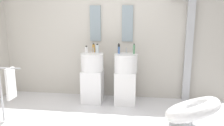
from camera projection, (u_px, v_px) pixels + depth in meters
rear_partition at (112, 35)px, 4.62m from camera, size 4.80×0.10×2.60m
pedestal_sink_left at (92, 77)px, 4.41m from camera, size 0.44×0.44×1.08m
pedestal_sink_right at (126, 78)px, 4.32m from camera, size 0.44×0.44×1.08m
vanity_mirror_left at (95, 23)px, 4.55m from camera, size 0.22×0.03×0.71m
vanity_mirror_right at (127, 24)px, 4.46m from camera, size 0.22×0.03×0.71m
shower_column at (188, 48)px, 4.36m from camera, size 0.49×0.24×2.05m
lounge_chair at (192, 113)px, 3.18m from camera, size 1.09×1.09×0.65m
towel_rack at (9, 85)px, 3.54m from camera, size 0.37×0.22×0.95m
soap_bottle_clear at (97, 49)px, 4.38m from camera, size 0.06×0.06×0.17m
soap_bottle_blue at (119, 50)px, 4.27m from camera, size 0.04×0.04×0.15m
soap_bottle_amber at (94, 48)px, 4.43m from camera, size 0.05×0.05×0.17m
soap_bottle_green at (134, 49)px, 4.24m from camera, size 0.04×0.04×0.19m
soap_bottle_white at (86, 50)px, 4.37m from camera, size 0.06×0.06×0.14m
soap_bottle_black at (119, 49)px, 4.29m from camera, size 0.04×0.04×0.20m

